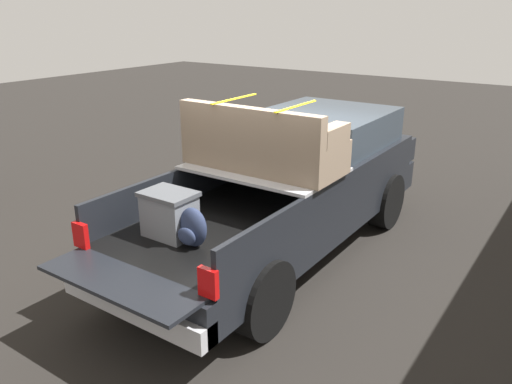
% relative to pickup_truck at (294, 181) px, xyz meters
% --- Properties ---
extents(ground_plane, '(40.00, 40.00, 0.00)m').
position_rel_pickup_truck_xyz_m(ground_plane, '(-0.37, -0.00, -0.97)').
color(ground_plane, black).
extents(pickup_truck, '(6.05, 2.06, 2.23)m').
position_rel_pickup_truck_xyz_m(pickup_truck, '(0.00, 0.00, 0.00)').
color(pickup_truck, black).
rests_on(pickup_truck, ground_plane).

